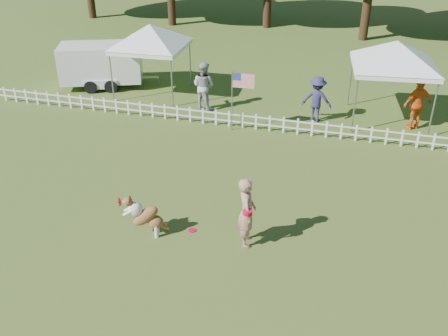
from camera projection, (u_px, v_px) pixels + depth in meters
The scene contains 12 objects.
ground at pixel (203, 246), 12.04m from camera, with size 120.00×120.00×0.00m, color #3A551A.
picket_fence at pixel (263, 123), 17.79m from camera, with size 22.00×0.08×0.60m, color silver, non-canonical shape.
handler at pixel (247, 212), 11.74m from camera, with size 0.65×0.43×1.80m, color #AE7968.
dog at pixel (146, 216), 12.19m from camera, with size 1.08×0.36×1.12m, color brown, non-canonical shape.
frisbee_on_turf at pixel (192, 230), 12.60m from camera, with size 0.20×0.20×0.02m, color red.
canopy_tent_left at pixel (152, 60), 20.59m from camera, with size 2.75×2.75×2.84m, color white, non-canonical shape.
canopy_tent_right at pixel (391, 83), 18.05m from camera, with size 2.83×2.83×2.93m, color white, non-canonical shape.
cargo_trailer at pixel (101, 65), 21.61m from camera, with size 4.26×1.87×1.87m, color white, non-canonical shape.
flag_pole at pixel (232, 102), 17.44m from camera, with size 0.84×0.09×2.18m, color gray, non-canonical shape.
spectator_a at pixel (204, 86), 19.31m from camera, with size 0.91×0.71×1.87m, color #AAAAB0.
spectator_b at pixel (317, 99), 18.30m from camera, with size 1.10×0.63×1.71m, color #2B2651.
spectator_c at pixel (417, 104), 17.63m from camera, with size 1.11×0.46×1.89m, color orange.
Camera 1 is at (3.11, -9.12, 7.48)m, focal length 40.00 mm.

